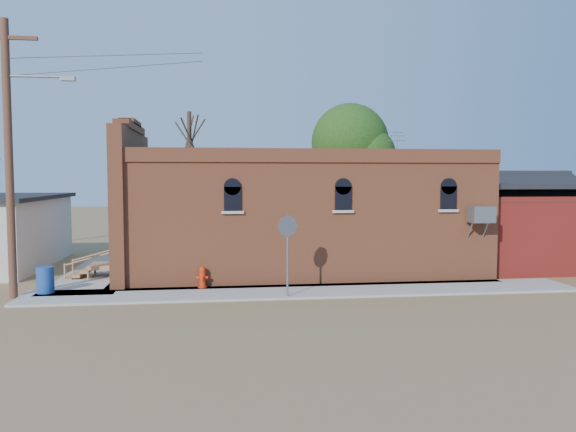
{
  "coord_description": "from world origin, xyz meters",
  "views": [
    {
      "loc": [
        -1.54,
        -17.96,
        3.98
      ],
      "look_at": [
        1.3,
        4.43,
        2.4
      ],
      "focal_mm": 35.0,
      "sensor_mm": 36.0,
      "label": 1
    }
  ],
  "objects": [
    {
      "name": "ground",
      "position": [
        0.0,
        0.0,
        0.0
      ],
      "size": [
        120.0,
        120.0,
        0.0
      ],
      "primitive_type": "plane",
      "color": "olive",
      "rests_on": "ground"
    },
    {
      "name": "trash_barrel",
      "position": [
        -7.3,
        1.56,
        0.52
      ],
      "size": [
        0.74,
        0.74,
        0.88
      ],
      "primitive_type": "cylinder",
      "rotation": [
        0.0,
        0.0,
        -0.36
      ],
      "color": "navy",
      "rests_on": "sidewalk_west"
    },
    {
      "name": "sidewalk_west",
      "position": [
        -6.3,
        6.0,
        0.04
      ],
      "size": [
        2.6,
        10.0,
        0.08
      ],
      "primitive_type": "cube",
      "color": "#9E9991",
      "rests_on": "ground"
    },
    {
      "name": "tree_leafy",
      "position": [
        6.0,
        13.5,
        5.93
      ],
      "size": [
        4.4,
        4.4,
        8.15
      ],
      "color": "#4C372B",
      "rests_on": "ground"
    },
    {
      "name": "tree_bare_near",
      "position": [
        -3.0,
        13.0,
        5.96
      ],
      "size": [
        2.8,
        2.8,
        7.65
      ],
      "color": "#4C372B",
      "rests_on": "ground"
    },
    {
      "name": "brick_bar",
      "position": [
        1.64,
        5.49,
        2.34
      ],
      "size": [
        16.4,
        7.97,
        6.3
      ],
      "color": "#B45B37",
      "rests_on": "ground"
    },
    {
      "name": "fire_hydrant",
      "position": [
        -2.08,
        1.8,
        0.45
      ],
      "size": [
        0.45,
        0.44,
        0.76
      ],
      "rotation": [
        0.0,
        0.0,
        -0.42
      ],
      "color": "red",
      "rests_on": "sidewalk_south"
    },
    {
      "name": "stop_sign",
      "position": [
        0.72,
        0.0,
        2.13
      ],
      "size": [
        0.69,
        0.34,
        2.66
      ],
      "rotation": [
        0.0,
        0.0,
        -0.02
      ],
      "color": "gray",
      "rests_on": "sidewalk_south"
    },
    {
      "name": "sidewalk_south",
      "position": [
        1.5,
        0.9,
        0.04
      ],
      "size": [
        19.0,
        2.2,
        0.08
      ],
      "primitive_type": "cube",
      "color": "#9E9991",
      "rests_on": "ground"
    },
    {
      "name": "utility_pole",
      "position": [
        -8.14,
        1.2,
        4.77
      ],
      "size": [
        3.12,
        0.26,
        9.0
      ],
      "color": "#4C2B1E",
      "rests_on": "ground"
    },
    {
      "name": "red_shed",
      "position": [
        11.5,
        5.5,
        2.27
      ],
      "size": [
        5.4,
        6.4,
        4.3
      ],
      "color": "#601E10",
      "rests_on": "ground"
    }
  ]
}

